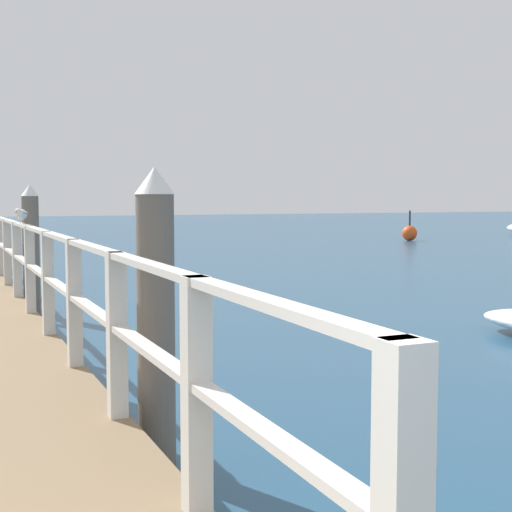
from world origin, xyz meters
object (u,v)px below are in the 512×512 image
at_px(dock_piling_near, 156,317).
at_px(seagull_foreground, 21,214).
at_px(dock_piling_far, 31,249).
at_px(channel_buoy, 410,233).

xyz_separation_m(dock_piling_near, seagull_foreground, (-0.38, 5.33, 0.65)).
xyz_separation_m(dock_piling_far, channel_buoy, (18.59, 15.16, -0.76)).
height_order(dock_piling_far, channel_buoy, dock_piling_far).
distance_m(seagull_foreground, channel_buoy, 25.85).
bearing_deg(dock_piling_far, seagull_foreground, -99.30).
relative_size(dock_piling_near, channel_buoy, 1.59).
relative_size(dock_piling_near, dock_piling_far, 1.00).
xyz_separation_m(dock_piling_near, dock_piling_far, (0.00, 7.67, 0.00)).
distance_m(dock_piling_far, channel_buoy, 24.00).
height_order(dock_piling_near, channel_buoy, dock_piling_near).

